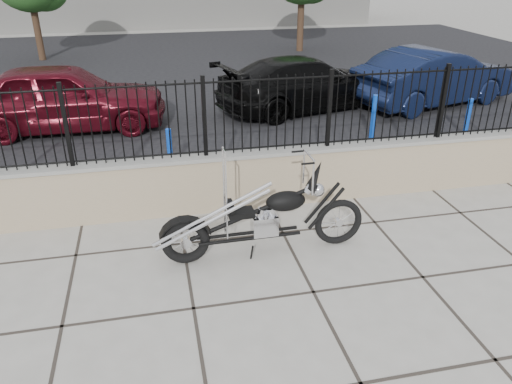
{
  "coord_description": "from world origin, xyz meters",
  "views": [
    {
      "loc": [
        -1.77,
        -4.8,
        3.86
      ],
      "look_at": [
        -0.45,
        1.32,
        0.82
      ],
      "focal_mm": 35.0,
      "sensor_mm": 36.0,
      "label": 1
    }
  ],
  "objects_px": {
    "chopper_motorcycle": "(261,202)",
    "car_blue": "(435,77)",
    "car_black": "(305,83)",
    "car_red": "(64,97)"
  },
  "relations": [
    {
      "from": "car_black",
      "to": "car_blue",
      "type": "height_order",
      "value": "car_blue"
    },
    {
      "from": "car_red",
      "to": "car_blue",
      "type": "relative_size",
      "value": 0.99
    },
    {
      "from": "car_black",
      "to": "car_blue",
      "type": "distance_m",
      "value": 3.58
    },
    {
      "from": "car_red",
      "to": "car_blue",
      "type": "xyz_separation_m",
      "value": [
        9.56,
        0.13,
        -0.02
      ]
    },
    {
      "from": "chopper_motorcycle",
      "to": "car_blue",
      "type": "bearing_deg",
      "value": 44.8
    },
    {
      "from": "car_red",
      "to": "car_blue",
      "type": "distance_m",
      "value": 9.56
    },
    {
      "from": "car_black",
      "to": "car_blue",
      "type": "xyz_separation_m",
      "value": [
        3.57,
        -0.33,
        0.07
      ]
    },
    {
      "from": "chopper_motorcycle",
      "to": "car_red",
      "type": "distance_m",
      "value": 7.06
    },
    {
      "from": "car_black",
      "to": "car_red",
      "type": "bearing_deg",
      "value": 78.76
    },
    {
      "from": "chopper_motorcycle",
      "to": "car_black",
      "type": "height_order",
      "value": "chopper_motorcycle"
    }
  ]
}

